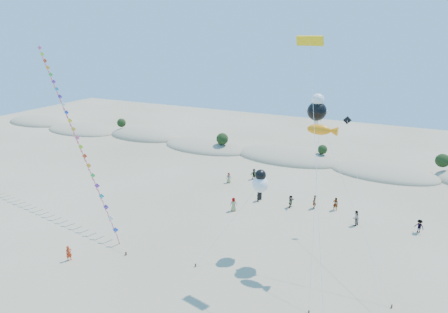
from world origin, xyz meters
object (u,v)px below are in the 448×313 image
at_px(parafoil_kite, 310,46).
at_px(flyer_foreground, 69,253).
at_px(fish_kite, 322,130).
at_px(kite_train, 72,127).

bearing_deg(parafoil_kite, flyer_foreground, -155.06).
xyz_separation_m(parafoil_kite, flyer_foreground, (-19.90, -9.25, -19.23)).
bearing_deg(fish_kite, flyer_foreground, -154.24).
distance_m(kite_train, flyer_foreground, 16.44).
bearing_deg(flyer_foreground, kite_train, 61.25).
xyz_separation_m(fish_kite, parafoil_kite, (-1.34, -1.00, 7.04)).
xyz_separation_m(kite_train, parafoil_kite, (28.63, -1.00, 9.80)).
height_order(kite_train, parafoil_kite, parafoil_kite).
relative_size(kite_train, flyer_foreground, 16.17).
distance_m(fish_kite, flyer_foreground, 26.55).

